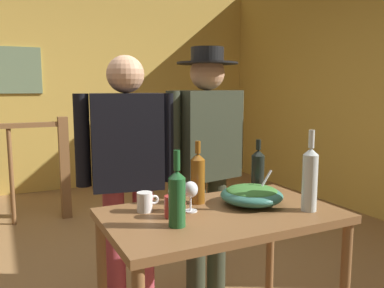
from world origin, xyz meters
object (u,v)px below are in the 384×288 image
(wine_glass, at_px, (191,191))
(wine_bottle_amber, at_px, (198,177))
(wine_bottle_dark, at_px, (258,169))
(wine_bottle_green, at_px, (177,197))
(salad_bowl, at_px, (252,194))
(mug_red, at_px, (172,207))
(wine_bottle_clear, at_px, (310,178))
(serving_table, at_px, (222,231))
(mug_white, at_px, (145,202))
(person_standing_left, at_px, (127,165))
(person_standing_right, at_px, (207,150))
(framed_picture, at_px, (20,70))

(wine_glass, xyz_separation_m, wine_bottle_amber, (0.10, 0.12, 0.03))
(wine_bottle_dark, distance_m, wine_bottle_amber, 0.45)
(wine_glass, height_order, wine_bottle_green, wine_bottle_green)
(salad_bowl, distance_m, mug_red, 0.45)
(salad_bowl, height_order, wine_bottle_amber, wine_bottle_amber)
(wine_glass, relative_size, wine_bottle_dark, 0.50)
(salad_bowl, relative_size, wine_bottle_clear, 0.81)
(serving_table, distance_m, wine_bottle_green, 0.38)
(serving_table, xyz_separation_m, wine_glass, (-0.14, 0.07, 0.20))
(mug_white, relative_size, mug_red, 1.03)
(wine_bottle_green, bearing_deg, wine_bottle_clear, -6.60)
(person_standing_left, bearing_deg, serving_table, 122.62)
(wine_bottle_clear, bearing_deg, wine_glass, 155.72)
(wine_glass, bearing_deg, wine_bottle_clear, -24.28)
(person_standing_right, bearing_deg, serving_table, 57.38)
(mug_red, bearing_deg, salad_bowl, 1.71)
(wine_glass, distance_m, wine_bottle_green, 0.22)
(wine_bottle_green, bearing_deg, person_standing_left, 89.41)
(serving_table, distance_m, wine_bottle_amber, 0.31)
(framed_picture, xyz_separation_m, person_standing_right, (0.94, -3.37, -0.63))
(wine_bottle_dark, xyz_separation_m, mug_red, (-0.65, -0.24, -0.07))
(person_standing_left, bearing_deg, person_standing_right, -169.48)
(wine_bottle_amber, bearing_deg, mug_red, -143.44)
(wine_bottle_dark, xyz_separation_m, person_standing_left, (-0.67, 0.40, 0.01))
(wine_glass, distance_m, wine_bottle_dark, 0.58)
(wine_glass, bearing_deg, framed_picture, 97.67)
(wine_bottle_green, relative_size, wine_bottle_amber, 1.03)
(mug_white, distance_m, person_standing_right, 0.80)
(framed_picture, xyz_separation_m, wine_bottle_amber, (0.63, -3.85, -0.68))
(person_standing_left, height_order, person_standing_right, person_standing_right)
(person_standing_right, bearing_deg, mug_red, 40.28)
(wine_bottle_clear, distance_m, mug_white, 0.81)
(salad_bowl, xyz_separation_m, wine_glass, (-0.34, 0.03, 0.05))
(serving_table, height_order, mug_white, mug_white)
(salad_bowl, distance_m, wine_bottle_amber, 0.29)
(salad_bowl, height_order, person_standing_left, person_standing_left)
(serving_table, distance_m, mug_white, 0.40)
(mug_white, xyz_separation_m, person_standing_right, (0.61, 0.50, 0.14))
(salad_bowl, relative_size, wine_glass, 2.14)
(wine_bottle_amber, height_order, person_standing_right, person_standing_right)
(wine_bottle_clear, bearing_deg, wine_bottle_dark, 89.25)
(wine_bottle_green, distance_m, wine_bottle_amber, 0.37)
(wine_bottle_clear, bearing_deg, salad_bowl, 132.21)
(salad_bowl, distance_m, wine_glass, 0.34)
(salad_bowl, distance_m, person_standing_right, 0.64)
(salad_bowl, relative_size, person_standing_right, 0.19)
(framed_picture, relative_size, wine_glass, 3.92)
(serving_table, height_order, wine_bottle_amber, wine_bottle_amber)
(mug_white, bearing_deg, person_standing_left, 82.73)
(wine_bottle_clear, distance_m, person_standing_left, 1.07)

